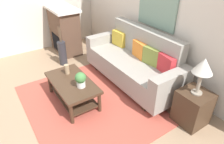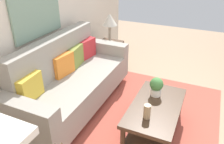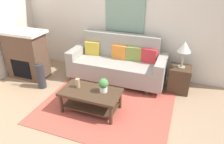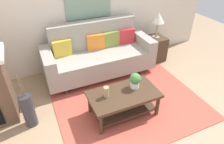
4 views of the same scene
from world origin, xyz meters
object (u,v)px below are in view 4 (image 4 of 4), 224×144
(throw_pillow_crimson, at_px, (126,36))
(side_table, at_px, (154,49))
(throw_pillow_orange, at_px, (96,42))
(potted_plant_tabletop, at_px, (135,80))
(throw_pillow_olive, at_px, (111,39))
(couch, at_px, (98,55))
(floor_vase, at_px, (28,110))
(table_lamp, at_px, (158,19))
(coffee_table, at_px, (124,99))
(tabletop_vase, at_px, (106,92))
(throw_pillow_mustard, at_px, (62,48))

(throw_pillow_crimson, height_order, side_table, throw_pillow_crimson)
(throw_pillow_orange, xyz_separation_m, potted_plant_tabletop, (0.16, -1.36, -0.11))
(throw_pillow_orange, relative_size, throw_pillow_olive, 1.00)
(couch, distance_m, throw_pillow_crimson, 0.74)
(floor_vase, bearing_deg, table_lamp, 18.08)
(throw_pillow_olive, distance_m, coffee_table, 1.53)
(couch, distance_m, throw_pillow_orange, 0.28)
(throw_pillow_olive, height_order, throw_pillow_crimson, same)
(side_table, bearing_deg, floor_vase, -161.92)
(potted_plant_tabletop, relative_size, floor_vase, 0.46)
(throw_pillow_orange, bearing_deg, side_table, -4.21)
(couch, xyz_separation_m, throw_pillow_orange, (-0.00, 0.13, 0.25))
(throw_pillow_olive, relative_size, tabletop_vase, 2.02)
(side_table, bearing_deg, coffee_table, -138.18)
(throw_pillow_crimson, bearing_deg, couch, -169.68)
(couch, relative_size, throw_pillow_orange, 6.16)
(throw_pillow_crimson, height_order, floor_vase, throw_pillow_crimson)
(throw_pillow_crimson, bearing_deg, throw_pillow_olive, 180.00)
(throw_pillow_mustard, distance_m, throw_pillow_olive, 1.04)
(throw_pillow_mustard, relative_size, throw_pillow_crimson, 1.00)
(throw_pillow_mustard, relative_size, table_lamp, 0.63)
(side_table, height_order, table_lamp, table_lamp)
(table_lamp, bearing_deg, throw_pillow_olive, 174.43)
(throw_pillow_orange, distance_m, table_lamp, 1.45)
(throw_pillow_mustard, distance_m, table_lamp, 2.12)
(throw_pillow_olive, height_order, floor_vase, throw_pillow_olive)
(couch, bearing_deg, coffee_table, -93.18)
(coffee_table, bearing_deg, potted_plant_tabletop, 16.44)
(throw_pillow_mustard, xyz_separation_m, potted_plant_tabletop, (0.85, -1.36, -0.11))
(throw_pillow_olive, bearing_deg, tabletop_vase, -116.64)
(tabletop_vase, xyz_separation_m, potted_plant_tabletop, (0.51, 0.03, 0.05))
(side_table, xyz_separation_m, floor_vase, (-2.89, -0.94, 0.00))
(throw_pillow_orange, xyz_separation_m, tabletop_vase, (-0.35, -1.39, -0.16))
(throw_pillow_crimson, distance_m, coffee_table, 1.66)
(couch, bearing_deg, tabletop_vase, -105.54)
(throw_pillow_olive, bearing_deg, couch, -159.98)
(couch, height_order, floor_vase, couch)
(throw_pillow_orange, height_order, coffee_table, throw_pillow_orange)
(throw_pillow_orange, xyz_separation_m, throw_pillow_crimson, (0.69, 0.00, 0.00))
(throw_pillow_mustard, distance_m, floor_vase, 1.37)
(tabletop_vase, bearing_deg, couch, 74.46)
(potted_plant_tabletop, bearing_deg, throw_pillow_orange, 96.56)
(couch, distance_m, potted_plant_tabletop, 1.25)
(potted_plant_tabletop, bearing_deg, throw_pillow_mustard, 121.89)
(couch, bearing_deg, floor_vase, -148.13)
(floor_vase, bearing_deg, throw_pillow_mustard, 52.90)
(potted_plant_tabletop, relative_size, table_lamp, 0.46)
(table_lamp, distance_m, floor_vase, 3.12)
(throw_pillow_olive, distance_m, floor_vase, 2.14)
(couch, bearing_deg, potted_plant_tabletop, -82.78)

